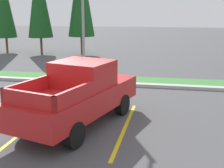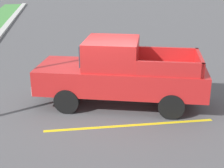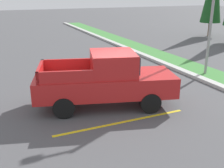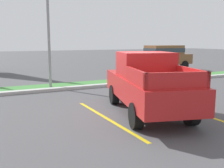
% 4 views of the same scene
% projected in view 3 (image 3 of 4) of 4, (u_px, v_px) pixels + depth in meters
% --- Properties ---
extents(ground_plane, '(120.00, 120.00, 0.00)m').
position_uv_depth(ground_plane, '(117.00, 101.00, 10.94)').
color(ground_plane, '#4C4C4F').
extents(parking_line_near, '(0.12, 4.80, 0.01)m').
position_uv_depth(parking_line_near, '(92.00, 92.00, 11.86)').
color(parking_line_near, yellow).
rests_on(parking_line_near, ground).
extents(parking_line_far, '(0.12, 4.80, 0.01)m').
position_uv_depth(parking_line_far, '(123.00, 122.00, 9.18)').
color(parking_line_far, yellow).
rests_on(parking_line_far, ground).
extents(curb_strip, '(56.00, 0.40, 0.15)m').
position_uv_depth(curb_strip, '(213.00, 83.00, 12.82)').
color(curb_strip, '#B2B2AD').
rests_on(curb_strip, ground).
extents(pickup_truck_main, '(3.24, 5.54, 2.10)m').
position_uv_depth(pickup_truck_main, '(106.00, 80.00, 10.19)').
color(pickup_truck_main, black).
rests_on(pickup_truck_main, ground).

